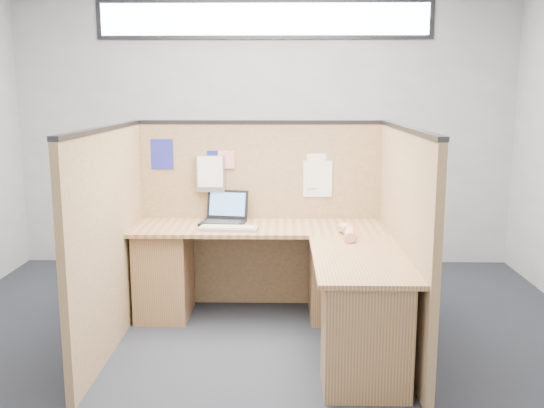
{
  "coord_description": "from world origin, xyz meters",
  "views": [
    {
      "loc": [
        0.18,
        -3.9,
        1.75
      ],
      "look_at": [
        0.1,
        0.5,
        0.94
      ],
      "focal_mm": 40.0,
      "sensor_mm": 36.0,
      "label": 1
    }
  ],
  "objects_px": {
    "keyboard": "(228,228)",
    "l_desk": "(283,284)",
    "laptop": "(223,215)",
    "mouse": "(345,229)"
  },
  "relations": [
    {
      "from": "laptop",
      "to": "mouse",
      "type": "relative_size",
      "value": 3.4
    },
    {
      "from": "keyboard",
      "to": "l_desk",
      "type": "bearing_deg",
      "value": -26.47
    },
    {
      "from": "laptop",
      "to": "keyboard",
      "type": "height_order",
      "value": "laptop"
    },
    {
      "from": "laptop",
      "to": "keyboard",
      "type": "distance_m",
      "value": 0.29
    },
    {
      "from": "l_desk",
      "to": "keyboard",
      "type": "relative_size",
      "value": 4.32
    },
    {
      "from": "l_desk",
      "to": "keyboard",
      "type": "bearing_deg",
      "value": 148.69
    },
    {
      "from": "laptop",
      "to": "mouse",
      "type": "bearing_deg",
      "value": -10.49
    },
    {
      "from": "keyboard",
      "to": "mouse",
      "type": "distance_m",
      "value": 0.87
    },
    {
      "from": "keyboard",
      "to": "laptop",
      "type": "bearing_deg",
      "value": 107.5
    },
    {
      "from": "keyboard",
      "to": "mouse",
      "type": "height_order",
      "value": "mouse"
    }
  ]
}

